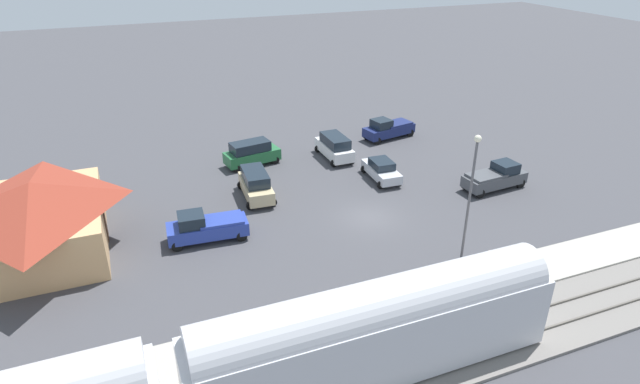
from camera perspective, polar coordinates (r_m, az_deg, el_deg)
The scene contains 13 objects.
ground_plane at distance 39.63m, azimuth 5.30°, elevation -2.73°, with size 200.00×200.00×0.00m, color #424247.
railway_track at distance 30.09m, azimuth 17.72°, elevation -14.60°, with size 4.80×70.00×0.30m.
platform at distance 32.44m, azimuth 13.37°, elevation -10.45°, with size 3.20×46.00×0.30m.
station_building at distance 38.85m, azimuth -28.04°, elevation -2.30°, with size 11.16×8.52×4.98m.
pedestrian_on_platform at distance 33.84m, azimuth 17.63°, elevation -7.02°, with size 0.36×0.36×1.71m.
sedan_silver at distance 45.40m, azimuth 6.61°, elevation 2.39°, with size 4.58×2.43×1.74m.
pickup_navy at distance 54.73m, azimuth 7.33°, elevation 6.77°, with size 2.96×5.68×2.14m.
pickup_charcoal at distance 45.73m, azimuth 18.33°, elevation 1.54°, with size 2.37×5.53×2.14m.
suv_green at distance 48.23m, azimuth -7.37°, elevation 4.18°, with size 2.70×5.15×2.22m.
pickup_blue at distance 37.03m, azimuth -12.15°, elevation -3.68°, with size 2.34×5.53×2.14m.
suv_tan at distance 42.21m, azimuth -6.91°, elevation 0.85°, with size 5.02×2.64×2.22m.
suv_white at distance 49.32m, azimuth 1.58°, elevation 4.90°, with size 4.92×2.44×2.22m.
light_pole_near_platform at distance 33.37m, azimuth 15.93°, elevation 0.67°, with size 0.44×0.44×8.54m.
Camera 1 is at (-30.63, 16.21, 19.22)m, focal length 29.81 mm.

